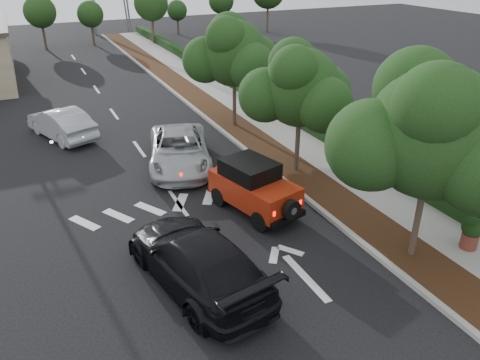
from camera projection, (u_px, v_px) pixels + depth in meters
ground at (245, 297)px, 13.17m from camera, size 120.00×120.00×0.00m
curb at (225, 133)px, 24.63m from camera, size 0.20×70.00×0.15m
planting_strip at (242, 131)px, 25.02m from camera, size 1.80×70.00×0.12m
sidewalk at (273, 126)px, 25.74m from camera, size 2.00×70.00×0.12m
hedge at (296, 116)px, 26.12m from camera, size 0.80×70.00×0.80m
transmission_tower at (113, 33)px, 54.42m from camera, size 7.00×4.00×28.00m
street_tree_near at (410, 256)px, 14.90m from camera, size 3.80×3.80×5.92m
street_tree_mid at (296, 172)px, 20.58m from camera, size 3.20×3.20×5.32m
street_tree_far at (235, 126)px, 25.86m from camera, size 3.40×3.40×5.62m
red_jeep at (251, 186)px, 17.19m from camera, size 2.47×3.94×1.93m
silver_suv_ahead at (179, 150)px, 20.81m from camera, size 4.07×6.13×1.56m
black_suv_oncoming at (197, 260)px, 13.35m from camera, size 3.32×6.05×1.66m
silver_sedan_oncoming at (61, 123)px, 23.98m from camera, size 3.19×5.01×1.56m
terracotta_planter at (472, 230)px, 14.84m from camera, size 0.67×0.67×1.17m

